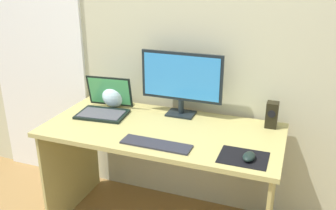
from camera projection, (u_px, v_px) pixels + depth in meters
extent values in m
cube|color=#BFBB97|center=(183.00, 32.00, 2.38)|extent=(6.00, 0.04, 2.50)
cube|color=white|center=(37.00, 54.00, 2.82)|extent=(0.82, 0.02, 2.02)
cube|color=tan|center=(162.00, 130.00, 2.23)|extent=(1.44, 0.68, 0.03)
cube|color=tan|center=(72.00, 163.00, 2.59)|extent=(0.02, 0.64, 0.70)
cube|color=tan|center=(271.00, 204.00, 2.14)|extent=(0.02, 0.64, 0.70)
cube|color=black|center=(181.00, 114.00, 2.43)|extent=(0.18, 0.14, 0.01)
cylinder|color=black|center=(181.00, 106.00, 2.41)|extent=(0.04, 0.04, 0.09)
cube|color=black|center=(181.00, 77.00, 2.34)|extent=(0.54, 0.02, 0.32)
cube|color=#338CD8|center=(181.00, 77.00, 2.33)|extent=(0.50, 0.00, 0.28)
cube|color=black|center=(272.00, 115.00, 2.22)|extent=(0.07, 0.07, 0.16)
cylinder|color=black|center=(272.00, 114.00, 2.18)|extent=(0.04, 0.00, 0.04)
cube|color=black|center=(102.00, 114.00, 2.41)|extent=(0.34, 0.25, 0.02)
cube|color=#47474C|center=(102.00, 113.00, 2.40)|extent=(0.29, 0.19, 0.00)
cube|color=black|center=(110.00, 91.00, 2.49)|extent=(0.32, 0.08, 0.21)
cube|color=#4CB266|center=(109.00, 91.00, 2.49)|extent=(0.29, 0.07, 0.19)
sphere|color=silver|center=(114.00, 95.00, 2.55)|extent=(0.17, 0.17, 0.17)
cube|color=#272730|center=(156.00, 144.00, 2.02)|extent=(0.40, 0.12, 0.01)
cube|color=black|center=(243.00, 157.00, 1.89)|extent=(0.25, 0.20, 0.00)
ellipsoid|color=black|center=(249.00, 157.00, 1.86)|extent=(0.07, 0.11, 0.04)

